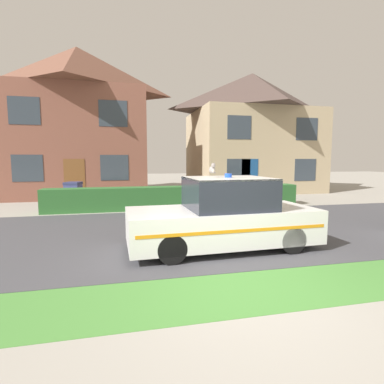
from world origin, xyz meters
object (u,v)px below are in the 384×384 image
(house_right, at_px, (251,131))
(wheelie_bin, at_px, (74,195))
(police_car, at_px, (224,216))
(cat, at_px, (212,169))
(house_left, at_px, (79,121))

(house_right, xyz_separation_m, wheelie_bin, (-10.53, -5.60, -3.37))
(police_car, bearing_deg, house_right, -118.19)
(cat, relative_size, wheelie_bin, 0.25)
(wheelie_bin, bearing_deg, cat, -45.35)
(police_car, height_order, house_right, house_right)
(house_right, bearing_deg, wheelie_bin, -152.00)
(cat, distance_m, house_left, 13.29)
(cat, distance_m, house_right, 14.12)
(house_left, xyz_separation_m, wheelie_bin, (0.38, -5.47, -3.76))
(house_right, bearing_deg, cat, -117.42)
(police_car, height_order, house_left, house_left)
(police_car, xyz_separation_m, house_left, (-4.74, 12.35, 3.58))
(cat, xyz_separation_m, wheelie_bin, (-4.09, 6.80, -1.29))
(house_right, distance_m, wheelie_bin, 12.39)
(police_car, bearing_deg, wheelie_bin, -59.54)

